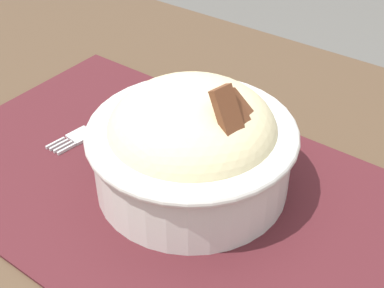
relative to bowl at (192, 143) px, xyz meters
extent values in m
cube|color=#4C3826|center=(0.03, 0.04, -0.07)|extent=(1.33, 0.77, 0.02)
cylinder|color=#412F20|center=(0.64, -0.29, -0.45)|extent=(0.04, 0.04, 0.75)
cube|color=#47191E|center=(0.03, 0.02, -0.05)|extent=(0.48, 0.32, 0.00)
cylinder|color=silver|center=(0.00, 0.00, -0.02)|extent=(0.19, 0.19, 0.07)
torus|color=silver|center=(0.00, 0.00, 0.01)|extent=(0.20, 0.20, 0.01)
ellipsoid|color=beige|center=(0.00, 0.00, 0.01)|extent=(0.21, 0.21, 0.09)
sphere|color=#347F23|center=(-0.03, 0.02, 0.04)|extent=(0.03, 0.03, 0.03)
sphere|color=#347F23|center=(0.00, -0.01, 0.04)|extent=(0.04, 0.04, 0.04)
cylinder|color=orange|center=(0.00, -0.04, 0.03)|extent=(0.03, 0.02, 0.01)
cylinder|color=orange|center=(-0.01, 0.00, 0.03)|extent=(0.04, 0.02, 0.01)
cube|color=brown|center=(-0.05, 0.01, 0.05)|extent=(0.04, 0.03, 0.06)
cube|color=brown|center=(-0.05, 0.00, 0.05)|extent=(0.04, 0.02, 0.05)
cube|color=brown|center=(-0.05, -0.01, 0.05)|extent=(0.04, 0.03, 0.04)
cube|color=#BDBDBD|center=(0.14, -0.05, -0.05)|extent=(0.02, 0.06, 0.00)
cube|color=#BDBDBD|center=(0.15, -0.01, -0.05)|extent=(0.01, 0.01, 0.00)
cube|color=#BDBDBD|center=(0.15, 0.01, -0.05)|extent=(0.03, 0.03, 0.00)
cube|color=#BDBDBD|center=(0.16, 0.03, -0.05)|extent=(0.01, 0.02, 0.00)
cube|color=#BDBDBD|center=(0.15, 0.03, -0.05)|extent=(0.01, 0.02, 0.00)
cube|color=#BDBDBD|center=(0.15, 0.03, -0.05)|extent=(0.01, 0.02, 0.00)
cube|color=#BDBDBD|center=(0.14, 0.03, -0.05)|extent=(0.01, 0.02, 0.00)
camera|label=1|loc=(-0.24, 0.33, 0.31)|focal=50.76mm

